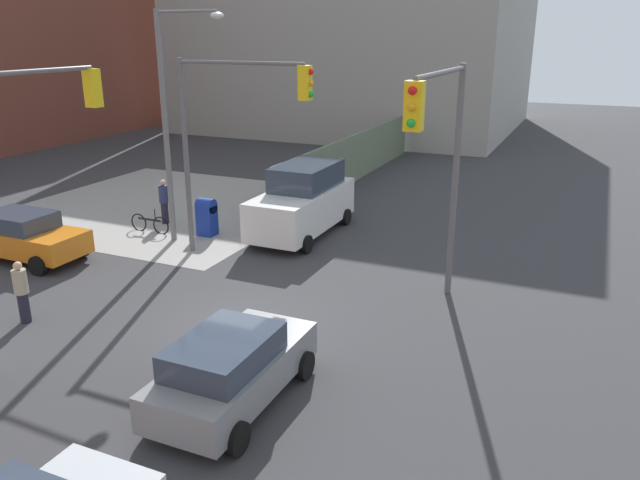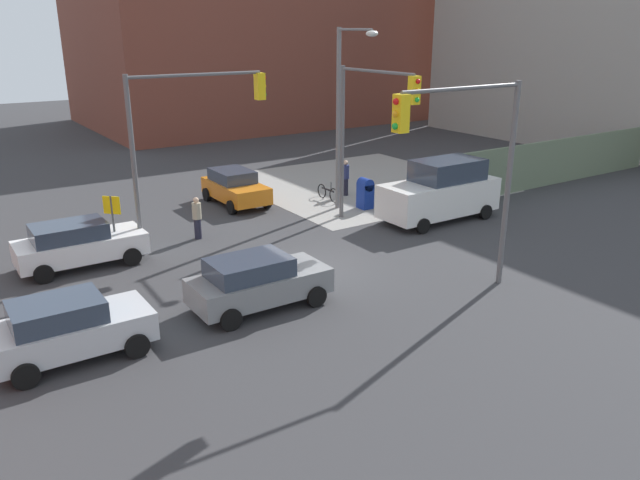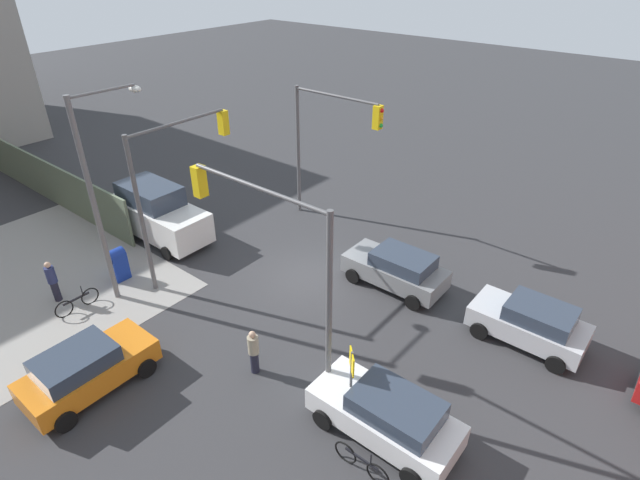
{
  "view_description": "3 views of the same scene",
  "coord_description": "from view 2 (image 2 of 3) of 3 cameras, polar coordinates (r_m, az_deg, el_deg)",
  "views": [
    {
      "loc": [
        -12.46,
        -7.97,
        7.27
      ],
      "look_at": [
        1.38,
        -1.79,
        2.2
      ],
      "focal_mm": 35.0,
      "sensor_mm": 36.0,
      "label": 1
    },
    {
      "loc": [
        -10.94,
        -17.14,
        8.01
      ],
      "look_at": [
        -0.05,
        -0.67,
        1.24
      ],
      "focal_mm": 35.0,
      "sensor_mm": 36.0,
      "label": 2
    },
    {
      "loc": [
        -11.18,
        13.14,
        12.14
      ],
      "look_at": [
        -0.04,
        -0.61,
        1.62
      ],
      "focal_mm": 28.0,
      "sensor_mm": 36.0,
      "label": 3
    }
  ],
  "objects": [
    {
      "name": "bicycle_leaning_on_fence",
      "position": [
        30.4,
        0.72,
        4.32
      ],
      "size": [
        0.05,
        1.75,
        0.97
      ],
      "color": "black",
      "rests_on": "ground"
    },
    {
      "name": "sidewalk_corner",
      "position": [
        33.83,
        3.78,
        5.2
      ],
      "size": [
        12.0,
        12.0,
        0.01
      ],
      "primitive_type": "cube",
      "color": "gray",
      "rests_on": "ground"
    },
    {
      "name": "building_warehouse_north",
      "position": [
        58.6,
        -4.51,
        19.69
      ],
      "size": [
        32.0,
        18.0,
        17.68
      ],
      "color": "brown",
      "rests_on": "ground"
    },
    {
      "name": "mailbox_blue",
      "position": [
        28.92,
        4.16,
        4.36
      ],
      "size": [
        0.56,
        0.64,
        1.43
      ],
      "color": "navy",
      "rests_on": "ground"
    },
    {
      "name": "van_white_delivery",
      "position": [
        27.51,
        11.0,
        4.42
      ],
      "size": [
        5.4,
        2.32,
        2.62
      ],
      "color": "white",
      "rests_on": "ground"
    },
    {
      "name": "pedestrian_waiting",
      "position": [
        31.09,
        2.35,
        5.75
      ],
      "size": [
        0.36,
        0.36,
        1.78
      ],
      "rotation": [
        0.0,
        0.0,
        1.75
      ],
      "color": "navy",
      "rests_on": "ground"
    },
    {
      "name": "coupe_silver",
      "position": [
        17.04,
        -21.97,
        -7.43
      ],
      "size": [
        3.86,
        2.02,
        1.62
      ],
      "color": "#B7BABF",
      "rests_on": "ground"
    },
    {
      "name": "street_lamp_corner",
      "position": [
        27.93,
        2.11,
        12.11
      ],
      "size": [
        0.56,
        2.68,
        8.0
      ],
      "color": "slate",
      "rests_on": "ground"
    },
    {
      "name": "smokestack",
      "position": [
        62.17,
        7.68,
        19.89
      ],
      "size": [
        1.8,
        1.8,
        18.46
      ],
      "primitive_type": "cylinder",
      "color": "brown",
      "rests_on": "ground"
    },
    {
      "name": "traffic_signal_se_corner",
      "position": [
        18.87,
        13.53,
        7.98
      ],
      "size": [
        4.89,
        0.36,
        6.5
      ],
      "color": "#59595B",
      "rests_on": "ground"
    },
    {
      "name": "construction_fence",
      "position": [
        35.04,
        19.99,
        6.58
      ],
      "size": [
        17.54,
        0.12,
        2.4
      ],
      "primitive_type": "cube",
      "color": "#607056",
      "rests_on": "ground"
    },
    {
      "name": "ground_plane",
      "position": [
        21.85,
        -0.85,
        -2.58
      ],
      "size": [
        120.0,
        120.0,
        0.0
      ],
      "primitive_type": "plane",
      "color": "#333335"
    },
    {
      "name": "coupe_white",
      "position": [
        23.29,
        -21.23,
        -0.32
      ],
      "size": [
        4.31,
        2.02,
        1.62
      ],
      "color": "white",
      "rests_on": "ground"
    },
    {
      "name": "traffic_signal_nw_corner",
      "position": [
        23.5,
        -12.04,
        10.25
      ],
      "size": [
        5.46,
        0.36,
        6.5
      ],
      "color": "#59595B",
      "rests_on": "ground"
    },
    {
      "name": "pedestrian_crossing",
      "position": [
        25.09,
        -11.18,
        2.05
      ],
      "size": [
        0.36,
        0.36,
        1.69
      ],
      "rotation": [
        0.0,
        0.0,
        2.17
      ],
      "color": "#9E937A",
      "rests_on": "ground"
    },
    {
      "name": "sedan_orange",
      "position": [
        29.8,
        -7.78,
        4.83
      ],
      "size": [
        2.02,
        3.97,
        1.62
      ],
      "color": "orange",
      "rests_on": "ground"
    },
    {
      "name": "warning_sign_two_way",
      "position": [
        23.3,
        -18.42,
        2.07
      ],
      "size": [
        0.48,
        0.48,
        2.4
      ],
      "color": "#4C4C4C",
      "rests_on": "ground"
    },
    {
      "name": "sedan_gray",
      "position": [
        18.65,
        -5.76,
        -3.77
      ],
      "size": [
        4.17,
        2.02,
        1.62
      ],
      "color": "slate",
      "rests_on": "ground"
    },
    {
      "name": "bicycle_at_crosswalk",
      "position": [
        24.72,
        -22.12,
        -0.58
      ],
      "size": [
        1.75,
        0.05,
        0.97
      ],
      "color": "black",
      "rests_on": "ground"
    },
    {
      "name": "traffic_signal_ne_corner",
      "position": [
        25.37,
        4.46,
        11.12
      ],
      "size": [
        0.36,
        4.77,
        6.5
      ],
      "color": "#59595B",
      "rests_on": "ground"
    }
  ]
}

